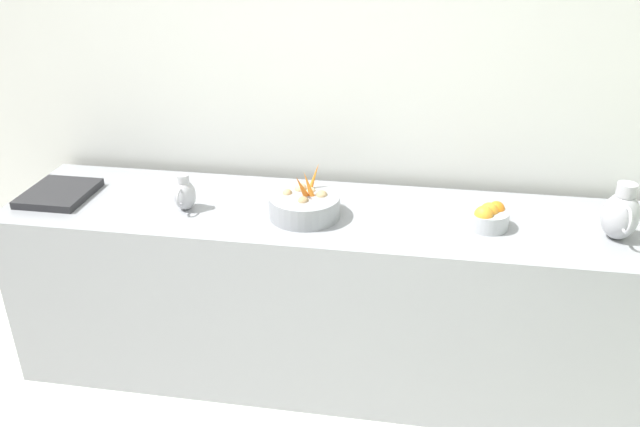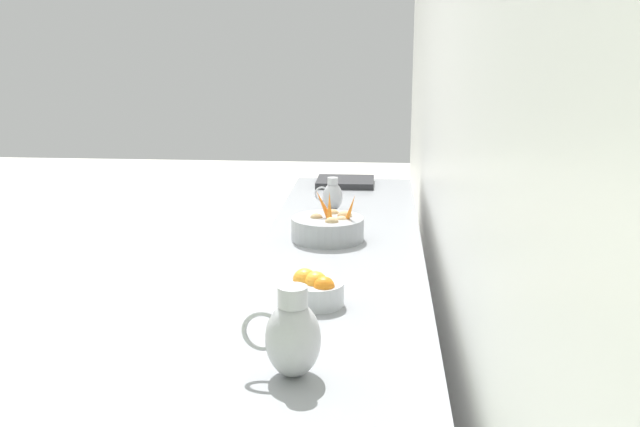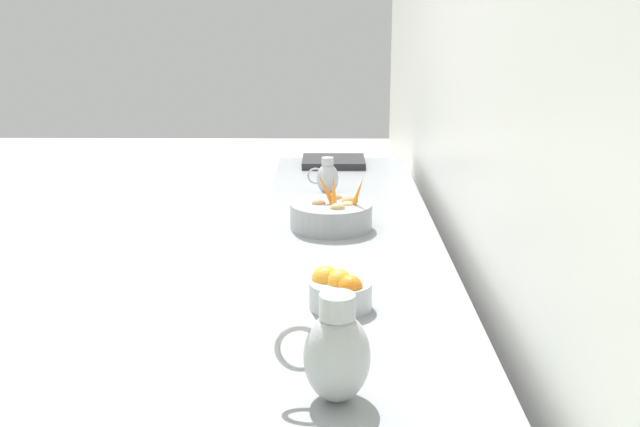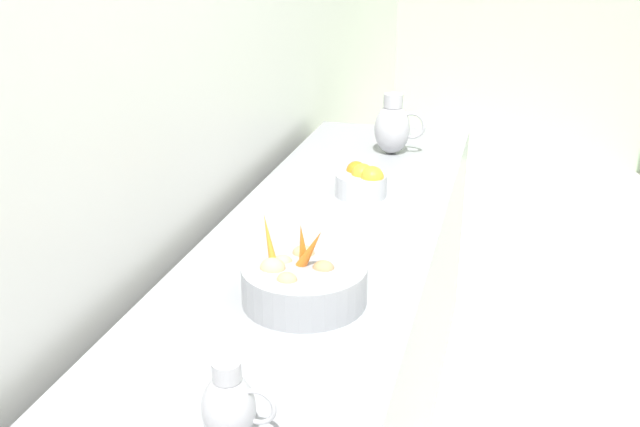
{
  "view_description": "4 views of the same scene",
  "coord_description": "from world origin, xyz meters",
  "px_view_note": "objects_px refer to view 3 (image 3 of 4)",
  "views": [
    {
      "loc": [
        1.12,
        0.46,
        2.21
      ],
      "look_at": [
        -1.33,
        0.07,
        0.98
      ],
      "focal_mm": 35.7,
      "sensor_mm": 36.0,
      "label": 1
    },
    {
      "loc": [
        -1.66,
        3.17,
        1.82
      ],
      "look_at": [
        -1.41,
        0.25,
        1.1
      ],
      "focal_mm": 41.97,
      "sensor_mm": 36.0,
      "label": 2
    },
    {
      "loc": [
        -1.41,
        2.88,
        1.78
      ],
      "look_at": [
        -1.38,
        0.01,
        0.98
      ],
      "focal_mm": 43.07,
      "sensor_mm": 36.0,
      "label": 3
    },
    {
      "loc": [
        -0.95,
        -1.64,
        1.83
      ],
      "look_at": [
        -1.42,
        0.12,
        1.1
      ],
      "focal_mm": 41.37,
      "sensor_mm": 36.0,
      "label": 4
    }
  ],
  "objects_px": {
    "orange_bowl": "(339,291)",
    "metal_pitcher_tall": "(336,353)",
    "vegetable_colander": "(332,215)",
    "metal_pitcher_short": "(327,178)"
  },
  "relations": [
    {
      "from": "vegetable_colander",
      "to": "orange_bowl",
      "type": "relative_size",
      "value": 1.76
    },
    {
      "from": "vegetable_colander",
      "to": "metal_pitcher_short",
      "type": "relative_size",
      "value": 1.87
    },
    {
      "from": "orange_bowl",
      "to": "metal_pitcher_short",
      "type": "distance_m",
      "value": 1.37
    },
    {
      "from": "orange_bowl",
      "to": "vegetable_colander",
      "type": "bearing_deg",
      "value": -88.76
    },
    {
      "from": "vegetable_colander",
      "to": "metal_pitcher_tall",
      "type": "xyz_separation_m",
      "value": [
        -0.0,
        1.35,
        0.06
      ]
    },
    {
      "from": "vegetable_colander",
      "to": "metal_pitcher_short",
      "type": "bearing_deg",
      "value": -88.08
    },
    {
      "from": "orange_bowl",
      "to": "metal_pitcher_short",
      "type": "xyz_separation_m",
      "value": [
        0.04,
        -1.37,
        0.02
      ]
    },
    {
      "from": "vegetable_colander",
      "to": "metal_pitcher_tall",
      "type": "bearing_deg",
      "value": 90.08
    },
    {
      "from": "vegetable_colander",
      "to": "metal_pitcher_short",
      "type": "distance_m",
      "value": 0.56
    },
    {
      "from": "orange_bowl",
      "to": "metal_pitcher_tall",
      "type": "xyz_separation_m",
      "value": [
        0.02,
        0.54,
        0.06
      ]
    }
  ]
}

